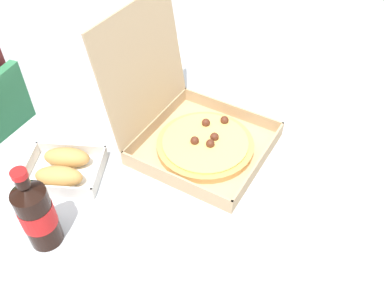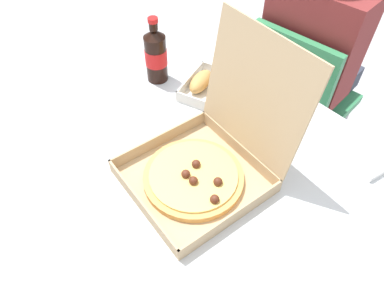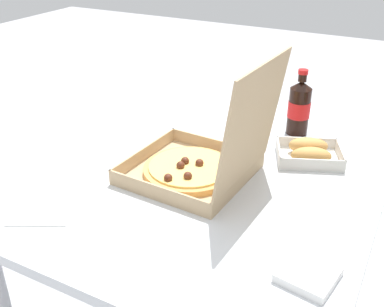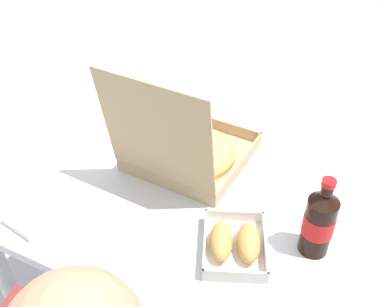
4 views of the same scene
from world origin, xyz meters
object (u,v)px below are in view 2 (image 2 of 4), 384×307
object	(u,v)px
pizza_box_open	(205,162)
bread_side_box	(210,86)
cola_bottle	(156,55)
napkin_pile	(368,159)
chair	(295,98)
diner_person	(315,52)

from	to	relation	value
pizza_box_open	bread_side_box	bearing A→B (deg)	136.13
pizza_box_open	bread_side_box	size ratio (longest dim) A/B	1.68
cola_bottle	napkin_pile	world-z (taller)	cola_bottle
chair	napkin_pile	world-z (taller)	chair
diner_person	bread_side_box	bearing A→B (deg)	-94.51
chair	cola_bottle	bearing A→B (deg)	-111.20
bread_side_box	napkin_pile	world-z (taller)	bread_side_box
bread_side_box	cola_bottle	bearing A→B (deg)	-152.33
diner_person	cola_bottle	distance (m)	0.67
chair	diner_person	bearing A→B (deg)	96.59
cola_bottle	napkin_pile	bearing A→B (deg)	18.42
diner_person	chair	bearing A→B (deg)	-83.41
chair	napkin_pile	size ratio (longest dim) A/B	7.55
bread_side_box	cola_bottle	distance (m)	0.20
napkin_pile	pizza_box_open	bearing A→B (deg)	-123.97
bread_side_box	cola_bottle	size ratio (longest dim) A/B	1.04
pizza_box_open	cola_bottle	size ratio (longest dim) A/B	1.75
bread_side_box	cola_bottle	world-z (taller)	cola_bottle
bread_side_box	chair	bearing A→B (deg)	84.14
pizza_box_open	napkin_pile	xyz separation A→B (m)	(0.26, 0.38, -0.04)
diner_person	pizza_box_open	xyz separation A→B (m)	(0.21, -0.78, 0.10)
chair	cola_bottle	world-z (taller)	cola_bottle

